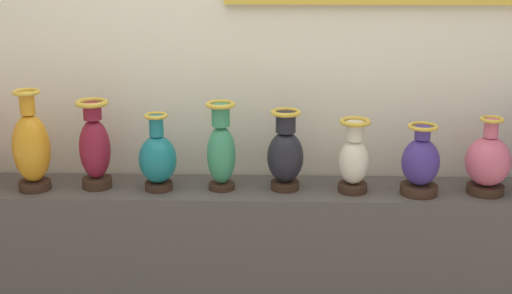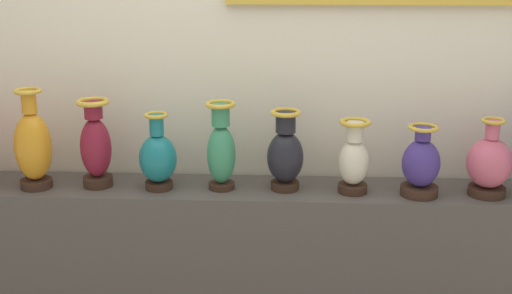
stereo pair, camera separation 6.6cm
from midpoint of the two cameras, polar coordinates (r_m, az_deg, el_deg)
The scene contains 10 objects.
display_shelf at distance 3.12m, azimuth -0.62°, elevation -11.57°, with size 2.86×0.33×0.94m, color #4C4742.
back_wall at distance 3.03m, azimuth -0.22°, elevation 5.26°, with size 5.01×0.14×2.65m.
vase_amber at distance 3.01m, azimuth -18.78°, elevation -0.05°, with size 0.16×0.16×0.43m.
vase_burgundy at distance 2.96m, azimuth -13.89°, elevation -0.00°, with size 0.14×0.14×0.38m.
vase_teal at distance 2.90m, azimuth -8.83°, elevation -0.94°, with size 0.16×0.16×0.33m.
vase_jade at distance 2.86m, azimuth -3.57°, elevation -0.21°, with size 0.13×0.13×0.38m.
vase_onyx at distance 2.86m, azimuth 1.80°, elevation -0.58°, with size 0.15×0.15×0.34m.
vase_ivory at distance 2.86m, azimuth 7.48°, elevation -1.01°, with size 0.13×0.13×0.31m.
vase_indigo at distance 2.88m, azimuth 12.89°, elevation -1.38°, with size 0.15×0.15×0.30m.
vase_rose at distance 2.96m, azimuth 18.13°, elevation -1.23°, with size 0.18×0.18×0.33m.
Camera 1 is at (0.08, -2.75, 1.93)m, focal length 48.07 mm.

